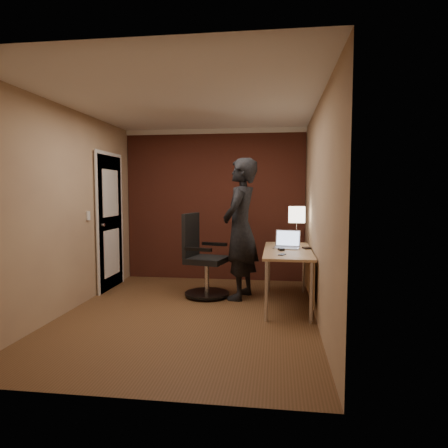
{
  "coord_description": "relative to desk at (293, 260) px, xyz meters",
  "views": [
    {
      "loc": [
        1.05,
        -4.62,
        1.48
      ],
      "look_at": [
        0.35,
        0.55,
        1.05
      ],
      "focal_mm": 32.0,
      "sensor_mm": 36.0,
      "label": 1
    }
  ],
  "objects": [
    {
      "name": "room",
      "position": [
        -1.53,
        1.01,
        0.77
      ],
      "size": [
        4.0,
        4.0,
        4.0
      ],
      "color": "brown",
      "rests_on": "ground"
    },
    {
      "name": "desk",
      "position": [
        0.0,
        0.0,
        0.0
      ],
      "size": [
        0.6,
        1.5,
        0.73
      ],
      "color": "tan",
      "rests_on": "ground"
    },
    {
      "name": "mouse",
      "position": [
        -0.16,
        -0.09,
        0.14
      ],
      "size": [
        0.09,
        0.11,
        0.03
      ],
      "primitive_type": "cube",
      "rotation": [
        0.0,
        0.0,
        0.33
      ],
      "color": "black",
      "rests_on": "desk"
    },
    {
      "name": "desk_lamp",
      "position": [
        0.06,
        0.5,
        0.55
      ],
      "size": [
        0.22,
        0.22,
        0.54
      ],
      "color": "silver",
      "rests_on": "desk"
    },
    {
      "name": "office_chair",
      "position": [
        -1.25,
        0.29,
        -0.1
      ],
      "size": [
        0.63,
        0.7,
        1.14
      ],
      "color": "black",
      "rests_on": "ground"
    },
    {
      "name": "laptop",
      "position": [
        -0.08,
        0.15,
        0.19
      ],
      "size": [
        0.37,
        0.31,
        0.23
      ],
      "color": "silver",
      "rests_on": "desk"
    },
    {
      "name": "wallet",
      "position": [
        0.17,
        0.1,
        0.14
      ],
      "size": [
        0.12,
        0.13,
        0.02
      ],
      "primitive_type": "cube",
      "rotation": [
        0.0,
        0.0,
        0.28
      ],
      "color": "black",
      "rests_on": "desk"
    },
    {
      "name": "phone",
      "position": [
        -0.15,
        -0.45,
        0.13
      ],
      "size": [
        0.1,
        0.13,
        0.01
      ],
      "primitive_type": "cube",
      "rotation": [
        0.0,
        0.0,
        -0.39
      ],
      "color": "black",
      "rests_on": "desk"
    },
    {
      "name": "person",
      "position": [
        -0.71,
        0.27,
        0.36
      ],
      "size": [
        0.61,
        0.79,
        1.93
      ],
      "primitive_type": "imported",
      "rotation": [
        0.0,
        0.0,
        -1.8
      ],
      "color": "black",
      "rests_on": "ground"
    }
  ]
}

